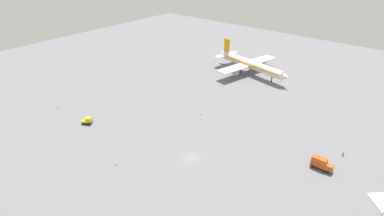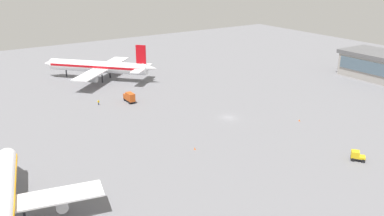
{
  "view_description": "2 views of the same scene",
  "coord_description": "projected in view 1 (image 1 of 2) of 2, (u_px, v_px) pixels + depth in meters",
  "views": [
    {
      "loc": [
        43.52,
        -52.32,
        53.24
      ],
      "look_at": [
        -13.24,
        16.59,
        4.54
      ],
      "focal_mm": 28.31,
      "sensor_mm": 36.0,
      "label": 1
    },
    {
      "loc": [
        -88.59,
        72.05,
        43.75
      ],
      "look_at": [
        6.64,
        8.96,
        2.85
      ],
      "focal_mm": 37.89,
      "sensor_mm": 36.0,
      "label": 2
    }
  ],
  "objects": [
    {
      "name": "ground",
      "position": [
        191.0,
        158.0,
        85.24
      ],
      "size": [
        288.0,
        288.0,
        0.0
      ],
      "primitive_type": "plane",
      "color": "slate"
    },
    {
      "name": "airplane_taxiing",
      "position": [
        250.0,
        64.0,
        138.37
      ],
      "size": [
        42.16,
        34.3,
        12.94
      ],
      "rotation": [
        0.0,
        0.0,
        6.07
      ],
      "color": "white",
      "rests_on": "ground"
    },
    {
      "name": "catering_truck",
      "position": [
        321.0,
        164.0,
        80.49
      ],
      "size": [
        5.61,
        2.22,
        3.3
      ],
      "rotation": [
        0.0,
        0.0,
        6.28
      ],
      "color": "black",
      "rests_on": "ground"
    },
    {
      "name": "baggage_tug",
      "position": [
        88.0,
        121.0,
        101.06
      ],
      "size": [
        3.75,
        3.6,
        2.3
      ],
      "rotation": [
        0.0,
        0.0,
        0.66
      ],
      "color": "black",
      "rests_on": "ground"
    },
    {
      "name": "ground_crew_worker",
      "position": [
        343.0,
        153.0,
        85.79
      ],
      "size": [
        0.46,
        0.57,
        1.67
      ],
      "rotation": [
        0.0,
        0.0,
        6.04
      ],
      "color": "#1E2338",
      "rests_on": "ground"
    },
    {
      "name": "safety_cone_near_gate",
      "position": [
        58.0,
        108.0,
        110.66
      ],
      "size": [
        0.44,
        0.44,
        0.6
      ],
      "primitive_type": "cone",
      "color": "#EA590C",
      "rests_on": "ground"
    },
    {
      "name": "safety_cone_mid_apron",
      "position": [
        201.0,
        114.0,
        106.44
      ],
      "size": [
        0.44,
        0.44,
        0.6
      ],
      "primitive_type": "cone",
      "color": "#EA590C",
      "rests_on": "ground"
    },
    {
      "name": "safety_cone_far_side",
      "position": [
        116.0,
        164.0,
        82.32
      ],
      "size": [
        0.44,
        0.44,
        0.6
      ],
      "primitive_type": "cone",
      "color": "#EA590C",
      "rests_on": "ground"
    }
  ]
}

